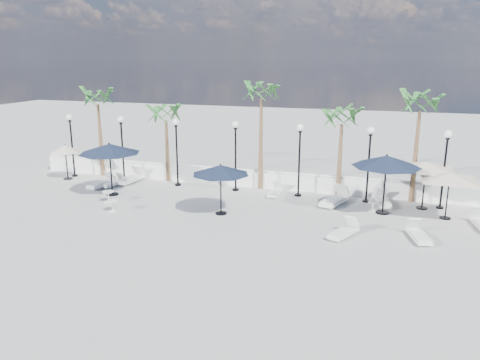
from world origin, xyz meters
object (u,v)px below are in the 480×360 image
(lounger_0, at_px, (113,183))
(lounger_6, at_px, (344,232))
(lounger_1, at_px, (101,183))
(parasol_cream_small, at_px, (65,149))
(parasol_navy_right, at_px, (387,161))
(parasol_cream_sq_a, at_px, (450,173))
(parasol_navy_mid, at_px, (221,170))
(lounger_2, at_px, (131,178))
(lounger_8, at_px, (419,235))
(parasol_navy_left, at_px, (109,149))
(lounger_5, at_px, (383,201))
(lounger_4, at_px, (335,199))
(parasol_cream_sq_b, at_px, (426,162))
(lounger_3, at_px, (275,192))

(lounger_0, distance_m, lounger_6, 13.90)
(lounger_1, relative_size, parasol_cream_small, 0.89)
(parasol_cream_small, bearing_deg, parasol_navy_right, -2.79)
(parasol_navy_right, bearing_deg, parasol_cream_small, 177.21)
(lounger_6, height_order, parasol_cream_sq_a, parasol_cream_sq_a)
(lounger_6, distance_m, parasol_navy_mid, 6.21)
(lounger_2, distance_m, parasol_cream_sq_a, 17.14)
(lounger_8, relative_size, parasol_navy_mid, 0.68)
(lounger_8, height_order, parasol_cream_sq_a, parasol_cream_sq_a)
(parasol_navy_right, bearing_deg, parasol_navy_mid, -161.63)
(lounger_2, xyz_separation_m, lounger_6, (12.78, -4.93, -0.05))
(parasol_cream_small, bearing_deg, parasol_navy_left, -25.49)
(lounger_8, bearing_deg, parasol_navy_right, 100.00)
(lounger_5, relative_size, parasol_navy_right, 0.57)
(lounger_0, xyz_separation_m, lounger_6, (13.33, -3.94, 0.02))
(parasol_navy_left, bearing_deg, lounger_5, 10.27)
(lounger_2, distance_m, lounger_4, 11.95)
(parasol_navy_mid, bearing_deg, parasol_cream_sq_b, 22.23)
(lounger_5, xyz_separation_m, parasol_navy_mid, (-7.26, -3.70, 1.90))
(lounger_1, bearing_deg, parasol_cream_sq_b, 12.84)
(lounger_3, height_order, parasol_cream_sq_b, parasol_cream_sq_b)
(lounger_8, height_order, parasol_navy_left, parasol_navy_left)
(lounger_0, distance_m, parasol_navy_mid, 8.25)
(lounger_5, height_order, parasol_navy_right, parasol_navy_right)
(lounger_4, relative_size, parasol_navy_left, 0.70)
(lounger_0, relative_size, lounger_8, 0.92)
(lounger_2, relative_size, parasol_navy_left, 0.67)
(parasol_navy_right, height_order, parasol_cream_sq_a, parasol_navy_right)
(lounger_5, relative_size, parasol_cream_sq_a, 0.39)
(lounger_4, height_order, parasol_navy_mid, parasol_navy_mid)
(parasol_navy_mid, bearing_deg, lounger_5, 27.02)
(lounger_3, height_order, lounger_6, lounger_6)
(lounger_3, bearing_deg, lounger_5, -0.64)
(lounger_6, height_order, parasol_navy_left, parasol_navy_left)
(lounger_0, xyz_separation_m, lounger_8, (16.25, -3.38, 0.02))
(parasol_navy_left, distance_m, parasol_navy_mid, 6.74)
(lounger_2, height_order, parasol_cream_sq_b, parasol_cream_sq_b)
(lounger_5, bearing_deg, parasol_cream_sq_b, -9.80)
(lounger_3, bearing_deg, lounger_8, -32.37)
(lounger_2, relative_size, parasol_cream_sq_a, 0.46)
(lounger_3, relative_size, parasol_cream_sq_a, 0.34)
(lounger_0, height_order, lounger_4, lounger_4)
(lounger_5, bearing_deg, parasol_cream_sq_a, -34.18)
(lounger_5, height_order, parasol_navy_left, parasol_navy_left)
(lounger_5, xyz_separation_m, parasol_cream_small, (-18.31, -0.40, 1.62))
(lounger_5, distance_m, lounger_6, 5.12)
(parasol_cream_sq_a, relative_size, parasol_cream_small, 2.19)
(parasol_navy_right, bearing_deg, lounger_8, -64.53)
(parasol_navy_mid, height_order, parasol_cream_small, parasol_navy_mid)
(lounger_6, relative_size, parasol_cream_small, 0.84)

